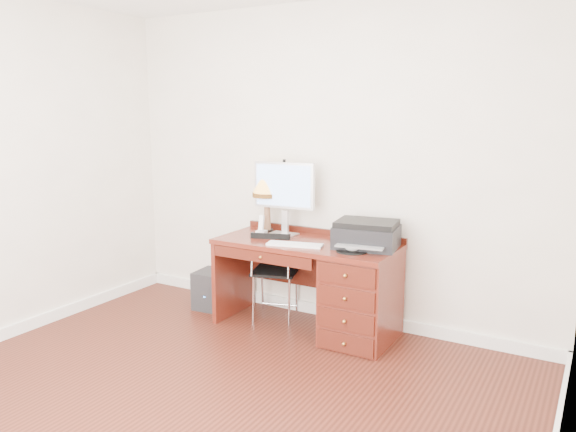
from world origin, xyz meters
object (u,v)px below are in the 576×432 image
Objects in this scene: printer at (367,234)px; phone at (261,229)px; monitor at (284,190)px; leg_lamp at (267,188)px; desk at (342,287)px; chair at (272,266)px; equipment_box at (213,290)px.

printer reaches higher than phone.
monitor is 1.20× the size of leg_lamp.
desk is 0.69m from chair.
desk is 8.86× the size of phone.
leg_lamp reaches higher than desk.
phone is at bearing -0.48° from equipment_box.
phone is 0.81m from equipment_box.
monitor reaches higher than printer.
chair is (-0.68, 0.03, 0.07)m from desk.
monitor reaches higher than desk.
chair is at bearing -10.30° from phone.
leg_lamp is (-0.81, 0.17, 0.72)m from desk.
printer is 1.03m from leg_lamp.
equipment_box is at bearing 179.90° from desk.
desk is 1.32m from equipment_box.
equipment_box is (-0.62, -0.03, -0.31)m from chair.
monitor is at bearing 5.10° from equipment_box.
monitor reaches higher than phone.
leg_lamp is at bearing 92.03° from phone.
leg_lamp is at bearing 13.82° from equipment_box.
monitor is at bearing 168.49° from desk.
monitor is at bearing 166.98° from printer.
monitor is 0.84m from printer.
chair is 2.27× the size of equipment_box.
printer is 0.67× the size of chair.
equipment_box is (-0.69, -0.12, -0.97)m from monitor.
chair is at bearing 173.28° from printer.
leg_lamp reaches higher than chair.
monitor is (-0.61, 0.12, 0.73)m from desk.
monitor is at bearing 30.94° from chair.
leg_lamp is (-0.99, 0.11, 0.28)m from printer.
phone reaches higher than chair.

